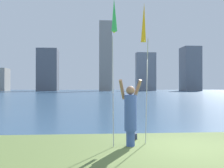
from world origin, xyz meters
TOP-DOWN VIEW (x-y plane):
  - ground at (0.00, 50.95)m, footprint 120.00×138.00m
  - person at (-1.46, 0.32)m, footprint 0.70×0.52m
  - kite_flag_left at (-1.96, 0.03)m, footprint 0.16×0.74m
  - kite_flag_right at (-0.97, 0.82)m, footprint 0.16×0.76m
  - bag at (-1.22, 1.29)m, footprint 0.20×0.22m
  - skyline_tower_1 at (-18.45, 89.70)m, footprint 7.24×6.99m
  - skyline_tower_2 at (2.51, 90.09)m, footprint 4.62×3.94m
  - skyline_tower_3 at (18.35, 93.55)m, footprint 7.54×3.79m
  - skyline_tower_4 at (34.54, 89.32)m, footprint 6.24×7.54m

SIDE VIEW (x-z plane):
  - ground at x=0.00m, z-range -0.12..0.00m
  - bag at x=-1.22m, z-range 0.00..0.18m
  - person at x=-1.46m, z-range -0.02..1.90m
  - kite_flag_left at x=-1.96m, z-range 1.46..5.63m
  - kite_flag_right at x=-0.97m, z-range 1.43..5.72m
  - skyline_tower_3 at x=18.35m, z-range 0.00..14.70m
  - skyline_tower_1 at x=-18.45m, z-range 0.00..15.22m
  - skyline_tower_4 at x=34.54m, z-range 0.00..16.44m
  - skyline_tower_2 at x=2.51m, z-range 0.00..25.73m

